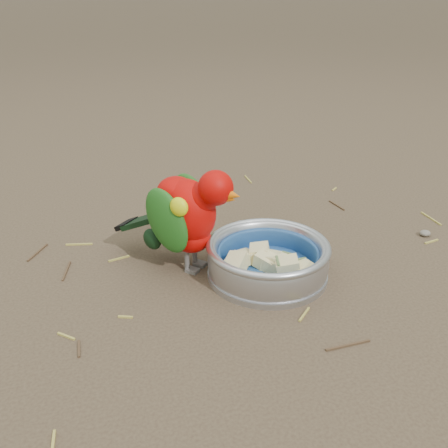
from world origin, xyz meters
name	(u,v)px	position (x,y,z in m)	size (l,w,h in m)	color
ground	(270,260)	(0.00, 0.00, 0.00)	(60.00, 60.00, 0.00)	#4A3A2A
food_bowl	(267,272)	(-0.03, -0.05, 0.01)	(0.20, 0.20, 0.02)	#B2B2BA
bowl_wall	(268,256)	(-0.03, -0.05, 0.04)	(0.20, 0.20, 0.04)	#B2B2BA
fruit_wedges	(268,260)	(-0.03, -0.05, 0.03)	(0.12, 0.12, 0.03)	beige
lory_parrot	(188,220)	(-0.14, 0.02, 0.09)	(0.10, 0.22, 0.18)	#B60603
ground_debris	(238,239)	(-0.03, 0.09, 0.00)	(0.90, 0.80, 0.01)	#AB9A42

